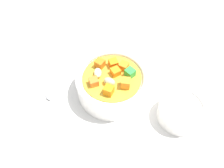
% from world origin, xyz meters
% --- Properties ---
extents(ground_plane, '(1.40, 1.40, 0.02)m').
position_xyz_m(ground_plane, '(0.00, 0.00, -0.01)').
color(ground_plane, silver).
extents(soup_bowl_main, '(0.16, 0.16, 0.07)m').
position_xyz_m(soup_bowl_main, '(-0.00, 0.00, 0.03)').
color(soup_bowl_main, white).
rests_on(soup_bowl_main, ground_plane).
extents(spoon, '(0.22, 0.04, 0.01)m').
position_xyz_m(spoon, '(0.09, 0.13, 0.00)').
color(spoon, silver).
rests_on(spoon, ground_plane).
extents(side_bowl_small, '(0.09, 0.09, 0.04)m').
position_xyz_m(side_bowl_small, '(-0.08, -0.13, 0.02)').
color(side_bowl_small, white).
rests_on(side_bowl_small, ground_plane).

